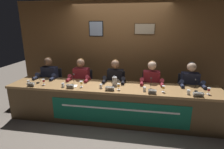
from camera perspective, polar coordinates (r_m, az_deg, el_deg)
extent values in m
plane|color=#70665B|center=(4.06, 0.00, -13.82)|extent=(12.00, 12.00, 0.00)
cube|color=brown|center=(4.83, 2.52, 7.40)|extent=(5.60, 0.12, 2.60)
cube|color=black|center=(4.83, -5.10, 14.34)|extent=(0.38, 0.02, 0.39)
cube|color=#8C99AD|center=(4.82, -5.14, 14.33)|extent=(0.34, 0.01, 0.35)
cube|color=#4C3319|center=(4.68, 10.36, 14.10)|extent=(0.52, 0.02, 0.28)
cube|color=tan|center=(4.67, 10.36, 14.09)|extent=(0.48, 0.01, 0.24)
cube|color=olive|center=(3.75, 0.00, -4.04)|extent=(4.40, 0.77, 0.05)
cube|color=brown|center=(3.57, -1.00, -11.77)|extent=(4.34, 0.04, 0.71)
cube|color=brown|center=(4.72, -26.85, -6.45)|extent=(0.08, 0.69, 0.71)
cube|color=brown|center=(4.16, 31.21, -10.07)|extent=(0.08, 0.69, 0.71)
cube|color=#14664C|center=(3.53, 1.87, -12.15)|extent=(2.68, 0.01, 0.47)
cube|color=white|center=(3.48, 1.87, -10.99)|extent=(2.28, 0.00, 0.04)
cylinder|color=black|center=(4.97, -18.24, -8.70)|extent=(0.44, 0.44, 0.02)
cylinder|color=black|center=(4.88, -18.46, -6.37)|extent=(0.05, 0.05, 0.41)
cube|color=#232328|center=(4.81, -18.69, -3.93)|extent=(0.44, 0.44, 0.03)
cube|color=#232328|center=(4.90, -17.85, -0.57)|extent=(0.40, 0.05, 0.44)
cylinder|color=black|center=(4.65, -21.56, -7.77)|extent=(0.10, 0.10, 0.47)
cylinder|color=black|center=(4.55, -19.38, -8.05)|extent=(0.10, 0.10, 0.47)
cylinder|color=black|center=(4.67, -20.98, -3.88)|extent=(0.13, 0.34, 0.13)
cylinder|color=black|center=(4.57, -18.81, -4.08)|extent=(0.13, 0.34, 0.13)
cube|color=#1E2338|center=(4.69, -19.18, -0.54)|extent=(0.36, 0.20, 0.48)
sphere|color=brown|center=(4.59, -19.72, 3.89)|extent=(0.19, 0.19, 0.19)
sphere|color=#331E0F|center=(4.60, -19.65, 4.11)|extent=(0.17, 0.17, 0.17)
cylinder|color=#1E2338|center=(4.71, -22.02, -0.51)|extent=(0.09, 0.30, 0.25)
cylinder|color=#1E2338|center=(4.50, -17.46, -0.78)|extent=(0.09, 0.30, 0.25)
cylinder|color=#1E2338|center=(4.57, -23.06, -0.93)|extent=(0.07, 0.24, 0.07)
cylinder|color=#1E2338|center=(4.37, -18.40, -1.22)|extent=(0.07, 0.24, 0.07)
cube|color=white|center=(4.07, -24.65, -2.97)|extent=(0.16, 0.03, 0.08)
cube|color=white|center=(4.09, -24.39, -2.82)|extent=(0.16, 0.03, 0.08)
cube|color=black|center=(4.07, -24.67, -2.98)|extent=(0.11, 0.01, 0.01)
cylinder|color=white|center=(4.09, -20.87, -3.01)|extent=(0.06, 0.06, 0.00)
cylinder|color=white|center=(4.08, -20.91, -2.62)|extent=(0.01, 0.01, 0.05)
cone|color=white|center=(4.06, -20.99, -1.82)|extent=(0.06, 0.06, 0.06)
cylinder|color=#B21E2D|center=(4.06, -20.98, -1.91)|extent=(0.04, 0.04, 0.04)
cylinder|color=silver|center=(4.25, -25.05, -2.20)|extent=(0.06, 0.06, 0.08)
cylinder|color=silver|center=(4.26, -25.02, -2.41)|extent=(0.05, 0.05, 0.05)
cylinder|color=black|center=(4.23, -22.62, -2.47)|extent=(0.06, 0.06, 0.02)
cylinder|color=black|center=(4.25, -22.32, -0.93)|extent=(0.01, 0.13, 0.18)
sphere|color=#2D2D2D|center=(4.28, -22.01, 0.47)|extent=(0.03, 0.03, 0.03)
cylinder|color=black|center=(4.66, -9.12, -9.75)|extent=(0.44, 0.44, 0.02)
cylinder|color=black|center=(4.57, -9.24, -7.29)|extent=(0.05, 0.05, 0.41)
cube|color=#232328|center=(4.49, -9.37, -4.69)|extent=(0.44, 0.44, 0.03)
cube|color=#232328|center=(4.59, -8.70, -1.08)|extent=(0.40, 0.05, 0.44)
cylinder|color=black|center=(4.30, -12.02, -8.91)|extent=(0.10, 0.10, 0.47)
cylinder|color=black|center=(4.23, -9.46, -9.18)|extent=(0.10, 0.10, 0.47)
cylinder|color=black|center=(4.32, -11.51, -4.69)|extent=(0.13, 0.34, 0.13)
cylinder|color=black|center=(4.25, -8.99, -4.89)|extent=(0.13, 0.34, 0.13)
cube|color=maroon|center=(4.36, -9.67, -1.07)|extent=(0.36, 0.20, 0.48)
sphere|color=#8E664C|center=(4.25, -9.99, 3.70)|extent=(0.19, 0.19, 0.19)
sphere|color=#593819|center=(4.26, -9.94, 3.94)|extent=(0.17, 0.17, 0.17)
cylinder|color=maroon|center=(4.34, -12.73, -1.05)|extent=(0.09, 0.30, 0.25)
cylinder|color=maroon|center=(4.20, -7.42, -1.35)|extent=(0.09, 0.30, 0.25)
cylinder|color=maroon|center=(4.20, -13.55, -1.52)|extent=(0.07, 0.24, 0.07)
cylinder|color=maroon|center=(4.05, -8.07, -1.84)|extent=(0.07, 0.24, 0.07)
cube|color=white|center=(3.68, -13.35, -3.79)|extent=(0.16, 0.03, 0.08)
cube|color=white|center=(3.71, -13.15, -3.62)|extent=(0.16, 0.03, 0.08)
cube|color=black|center=(3.68, -13.36, -3.81)|extent=(0.11, 0.01, 0.01)
cylinder|color=white|center=(3.74, -9.72, -3.89)|extent=(0.06, 0.06, 0.00)
cylinder|color=white|center=(3.73, -9.75, -3.46)|extent=(0.01, 0.01, 0.05)
cone|color=white|center=(3.71, -9.79, -2.59)|extent=(0.06, 0.06, 0.06)
cylinder|color=yellow|center=(3.71, -9.78, -2.68)|extent=(0.04, 0.04, 0.04)
cylinder|color=silver|center=(3.81, -15.36, -3.24)|extent=(0.06, 0.06, 0.08)
cylinder|color=silver|center=(3.81, -15.34, -3.49)|extent=(0.05, 0.05, 0.05)
cylinder|color=black|center=(3.88, -12.59, -3.18)|extent=(0.06, 0.06, 0.02)
cylinder|color=black|center=(3.91, -12.33, -1.49)|extent=(0.01, 0.13, 0.18)
sphere|color=#2D2D2D|center=(3.94, -12.07, 0.03)|extent=(0.03, 0.03, 0.03)
cylinder|color=black|center=(4.48, 1.06, -10.63)|extent=(0.44, 0.44, 0.02)
cylinder|color=black|center=(4.38, 1.07, -8.08)|extent=(0.05, 0.05, 0.41)
cube|color=#232328|center=(4.30, 1.09, -5.39)|extent=(0.44, 0.44, 0.03)
cube|color=#232328|center=(4.41, 1.49, -1.61)|extent=(0.40, 0.05, 0.44)
cylinder|color=black|center=(4.09, -1.08, -9.92)|extent=(0.10, 0.10, 0.47)
cylinder|color=black|center=(4.06, 1.74, -10.12)|extent=(0.10, 0.10, 0.47)
cylinder|color=black|center=(4.11, -0.71, -5.46)|extent=(0.13, 0.34, 0.13)
cylinder|color=black|center=(4.08, 2.07, -5.63)|extent=(0.13, 0.34, 0.13)
cube|color=black|center=(4.17, 1.05, -1.63)|extent=(0.36, 0.20, 0.48)
sphere|color=#8E664C|center=(4.05, 1.03, 3.35)|extent=(0.19, 0.19, 0.19)
sphere|color=#593819|center=(4.06, 1.06, 3.60)|extent=(0.17, 0.17, 0.17)
cylinder|color=black|center=(4.11, -2.06, -1.63)|extent=(0.09, 0.30, 0.25)
cylinder|color=black|center=(4.04, 3.78, -1.93)|extent=(0.09, 0.30, 0.25)
cylinder|color=black|center=(3.95, -2.53, -2.16)|extent=(0.07, 0.24, 0.07)
cylinder|color=black|center=(3.89, 3.54, -2.47)|extent=(0.07, 0.24, 0.07)
cube|color=white|center=(3.46, -0.73, -4.63)|extent=(0.18, 0.03, 0.08)
cube|color=white|center=(3.49, -0.63, -4.44)|extent=(0.18, 0.03, 0.08)
cube|color=black|center=(3.46, -0.74, -4.65)|extent=(0.13, 0.01, 0.01)
cylinder|color=white|center=(3.54, 2.11, -4.80)|extent=(0.06, 0.06, 0.00)
cylinder|color=white|center=(3.53, 2.12, -4.36)|extent=(0.01, 0.01, 0.05)
cone|color=white|center=(3.51, 2.13, -3.44)|extent=(0.06, 0.06, 0.06)
cylinder|color=orange|center=(3.51, 2.12, -3.54)|extent=(0.04, 0.04, 0.04)
cylinder|color=silver|center=(3.61, -3.56, -3.73)|extent=(0.06, 0.06, 0.08)
cylinder|color=silver|center=(3.62, -3.55, -3.99)|extent=(0.05, 0.05, 0.05)
cylinder|color=black|center=(3.68, 0.40, -3.87)|extent=(0.06, 0.06, 0.02)
cylinder|color=black|center=(3.71, 0.56, -2.08)|extent=(0.01, 0.13, 0.18)
sphere|color=#2D2D2D|center=(3.74, 0.71, -0.48)|extent=(0.03, 0.03, 0.03)
cylinder|color=black|center=(4.45, 11.78, -11.20)|extent=(0.44, 0.44, 0.02)
cylinder|color=black|center=(4.35, 11.94, -8.64)|extent=(0.05, 0.05, 0.41)
cube|color=#232328|center=(4.27, 12.11, -5.94)|extent=(0.44, 0.44, 0.03)
cube|color=#232328|center=(4.38, 12.19, -2.11)|extent=(0.40, 0.05, 0.44)
cylinder|color=black|center=(4.03, 10.67, -10.60)|extent=(0.10, 0.10, 0.47)
cylinder|color=black|center=(4.04, 13.55, -10.70)|extent=(0.10, 0.10, 0.47)
cylinder|color=black|center=(4.05, 10.84, -6.07)|extent=(0.13, 0.34, 0.13)
cylinder|color=black|center=(4.06, 13.68, -6.18)|extent=(0.13, 0.34, 0.13)
cube|color=maroon|center=(4.14, 12.37, -2.16)|extent=(0.36, 0.20, 0.48)
sphere|color=beige|center=(4.02, 12.69, 2.84)|extent=(0.19, 0.19, 0.19)
sphere|color=#593819|center=(4.03, 12.69, 3.10)|extent=(0.17, 0.17, 0.17)
cylinder|color=maroon|center=(4.03, 9.46, -2.20)|extent=(0.09, 0.30, 0.25)
cylinder|color=maroon|center=(4.05, 15.41, -2.45)|extent=(0.09, 0.30, 0.25)
cylinder|color=maroon|center=(3.87, 9.44, -2.76)|extent=(0.07, 0.24, 0.07)
cylinder|color=maroon|center=(3.90, 15.63, -3.02)|extent=(0.07, 0.24, 0.07)
cube|color=white|center=(3.39, 12.72, -5.48)|extent=(0.15, 0.03, 0.08)
cube|color=white|center=(3.42, 12.69, -5.28)|extent=(0.15, 0.03, 0.08)
cube|color=black|center=(3.39, 12.72, -5.50)|extent=(0.11, 0.01, 0.01)
cylinder|color=white|center=(3.56, 15.96, -5.33)|extent=(0.06, 0.06, 0.00)
cylinder|color=white|center=(3.55, 15.99, -4.88)|extent=(0.01, 0.01, 0.05)
cone|color=white|center=(3.53, 16.07, -3.97)|extent=(0.06, 0.06, 0.06)
cylinder|color=orange|center=(3.53, 16.06, -4.07)|extent=(0.04, 0.04, 0.04)
cylinder|color=silver|center=(3.50, 10.31, -4.62)|extent=(0.06, 0.06, 0.08)
cylinder|color=silver|center=(3.51, 10.30, -4.88)|extent=(0.05, 0.05, 0.05)
cylinder|color=black|center=(3.61, 12.30, -4.67)|extent=(0.06, 0.06, 0.02)
cylinder|color=black|center=(3.63, 12.36, -2.84)|extent=(0.01, 0.13, 0.18)
sphere|color=#2D2D2D|center=(3.66, 12.40, -1.20)|extent=(0.03, 0.03, 0.03)
cylinder|color=black|center=(4.56, 22.32, -11.39)|extent=(0.44, 0.44, 0.02)
cylinder|color=black|center=(4.47, 22.62, -8.90)|extent=(0.05, 0.05, 0.41)
cube|color=#232328|center=(4.39, 22.92, -6.26)|extent=(0.44, 0.44, 0.03)
cube|color=#232328|center=(4.49, 22.69, -2.53)|extent=(0.40, 0.05, 0.44)
cylinder|color=black|center=(4.14, 22.29, -10.84)|extent=(0.10, 0.10, 0.47)
cylinder|color=black|center=(4.19, 25.00, -10.84)|extent=(0.10, 0.10, 0.47)
cylinder|color=black|center=(4.16, 22.27, -6.43)|extent=(0.13, 0.34, 0.13)
cylinder|color=black|center=(4.21, 24.94, -6.47)|extent=(0.13, 0.34, 0.13)
cube|color=#1E2338|center=(4.26, 23.45, -2.60)|extent=(0.36, 0.20, 0.48)
sphere|color=beige|center=(4.15, 24.07, 2.24)|extent=(0.19, 0.19, 0.19)
sphere|color=black|center=(4.16, 24.05, 2.48)|extent=(0.17, 0.17, 0.17)
cylinder|color=#1E2338|center=(4.11, 20.96, -2.67)|extent=(0.09, 0.30, 0.25)
cylinder|color=#1E2338|center=(4.22, 26.55, -2.86)|extent=(0.09, 0.30, 0.25)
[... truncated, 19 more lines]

